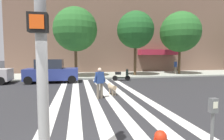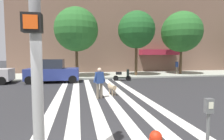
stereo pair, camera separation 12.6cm
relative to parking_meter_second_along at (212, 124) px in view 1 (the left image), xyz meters
name	(u,v)px [view 1 (the left image)]	position (x,y,z in m)	size (l,w,h in m)	color
ground_plane	(78,95)	(-2.34, 7.56, -1.03)	(160.00, 160.00, 0.00)	#2B2B2D
sidewalk_far	(77,76)	(-2.34, 17.49, -0.95)	(80.00, 6.00, 0.15)	#A9AD9F
crosswalk_stripes	(99,95)	(-1.12, 7.56, -1.03)	(4.95, 13.25, 0.01)	silver
parking_meter_second_along	(212,124)	(0.00, 0.00, 0.00)	(0.14, 0.11, 1.36)	#515456
parked_car_behind_first	(52,72)	(-4.47, 13.14, -0.10)	(4.38, 2.11, 1.98)	navy
parked_scooter	(121,76)	(1.61, 12.96, -0.55)	(1.63, 0.54, 1.11)	black
street_tree_nearest	(75,29)	(-2.43, 15.99, 3.90)	(4.44, 4.44, 7.01)	#4C3823
street_tree_middle	(135,30)	(3.92, 15.95, 4.01)	(4.00, 4.00, 6.91)	#4C3823
street_tree_further	(180,32)	(9.48, 16.32, 3.99)	(4.64, 4.64, 7.19)	#4C3823
pedestrian_dog_walker	(100,81)	(-1.19, 6.59, -0.10)	(0.69, 0.35, 1.64)	#6B6051
dog_on_leash	(112,87)	(-0.39, 7.35, -0.59)	(0.46, 0.94, 0.65)	tan
pedestrian_bystander	(175,66)	(9.05, 16.40, 0.05)	(0.32, 0.70, 1.64)	#6B6051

